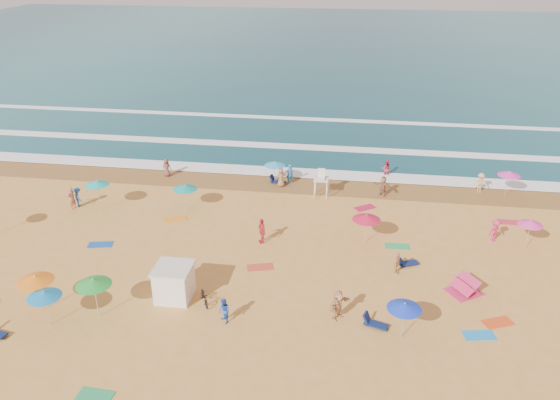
# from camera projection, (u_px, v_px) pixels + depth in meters

# --- Properties ---
(ground) EXTENTS (220.00, 220.00, 0.00)m
(ground) POSITION_uv_depth(u_px,v_px,m) (281.00, 259.00, 36.71)
(ground) COLOR gold
(ground) RESTS_ON ground
(ocean) EXTENTS (220.00, 140.00, 0.18)m
(ocean) POSITION_uv_depth(u_px,v_px,m) (339.00, 46.00, 111.86)
(ocean) COLOR #0C4756
(ocean) RESTS_ON ground
(wet_sand) EXTENTS (220.00, 220.00, 0.00)m
(wet_sand) POSITION_uv_depth(u_px,v_px,m) (301.00, 185.00, 47.89)
(wet_sand) COLOR olive
(wet_sand) RESTS_ON ground
(surf_foam) EXTENTS (200.00, 18.70, 0.05)m
(surf_foam) POSITION_uv_depth(u_px,v_px,m) (310.00, 150.00, 55.74)
(surf_foam) COLOR white
(surf_foam) RESTS_ON ground
(cabana) EXTENTS (2.00, 2.00, 2.00)m
(cabana) POSITION_uv_depth(u_px,v_px,m) (174.00, 283.00, 32.29)
(cabana) COLOR white
(cabana) RESTS_ON ground
(cabana_roof) EXTENTS (2.20, 2.20, 0.12)m
(cabana_roof) POSITION_uv_depth(u_px,v_px,m) (173.00, 268.00, 31.83)
(cabana_roof) COLOR silver
(cabana_roof) RESTS_ON cabana
(bicycle) EXTENTS (1.28, 1.77, 0.88)m
(bicycle) POSITION_uv_depth(u_px,v_px,m) (204.00, 297.00, 32.01)
(bicycle) COLOR black
(bicycle) RESTS_ON ground
(lifeguard_stand) EXTENTS (1.20, 1.20, 2.10)m
(lifeguard_stand) POSITION_uv_depth(u_px,v_px,m) (321.00, 185.00, 45.33)
(lifeguard_stand) COLOR white
(lifeguard_stand) RESTS_ON ground
(beach_umbrellas) EXTENTS (56.97, 23.12, 0.78)m
(beach_umbrellas) POSITION_uv_depth(u_px,v_px,m) (293.00, 224.00, 36.65)
(beach_umbrellas) COLOR orange
(beach_umbrellas) RESTS_ON ground
(loungers) EXTENTS (43.97, 23.48, 0.34)m
(loungers) POSITION_uv_depth(u_px,v_px,m) (378.00, 282.00, 33.85)
(loungers) COLOR #0F204F
(loungers) RESTS_ON ground
(towels) EXTENTS (43.33, 23.39, 0.03)m
(towels) POSITION_uv_depth(u_px,v_px,m) (278.00, 267.00, 35.78)
(towels) COLOR #BB5217
(towels) RESTS_ON ground
(beachgoers) EXTENTS (41.82, 23.81, 2.10)m
(beachgoers) POSITION_uv_depth(u_px,v_px,m) (299.00, 212.00, 41.24)
(beachgoers) COLOR blue
(beachgoers) RESTS_ON ground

